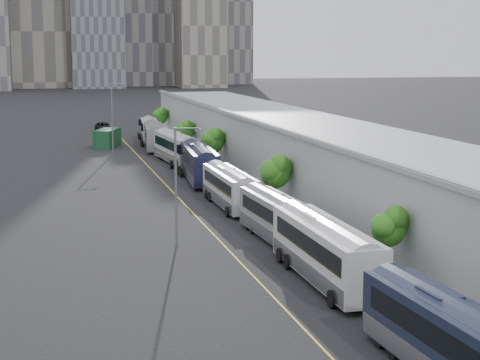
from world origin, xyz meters
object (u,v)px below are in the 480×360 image
object	(u,v)px
bus_8	(150,132)
shipping_container	(107,138)
bus_3	(279,222)
bus_5	(199,166)
suv	(102,127)
bus_2	(325,256)
street_lamp_near	(178,178)
bus_4	(230,191)
bus_1	(455,350)
bus_6	(176,150)
bus_7	(154,138)
street_lamp_far	(113,114)

from	to	relation	value
bus_8	shipping_container	size ratio (longest dim) A/B	1.98
bus_3	bus_5	xyz separation A→B (m)	(-0.33, 29.05, 0.19)
bus_5	suv	size ratio (longest dim) A/B	2.34
bus_2	bus_5	bearing A→B (deg)	89.97
bus_5	street_lamp_near	distance (m)	29.31
bus_3	street_lamp_near	world-z (taller)	street_lamp_near
bus_4	bus_5	xyz separation A→B (m)	(0.09, 14.91, 0.19)
bus_1	bus_8	size ratio (longest dim) A/B	1.03
bus_3	suv	size ratio (longest dim) A/B	2.07
bus_3	suv	xyz separation A→B (m)	(-6.35, 87.65, -0.68)
bus_1	bus_5	xyz separation A→B (m)	(-0.09, 55.80, 0.12)
bus_2	bus_8	xyz separation A→B (m)	(0.03, 80.82, -0.15)
bus_1	bus_8	xyz separation A→B (m)	(0.01, 96.68, -0.05)
shipping_container	suv	size ratio (longest dim) A/B	1.07
bus_6	bus_5	bearing A→B (deg)	-94.69
bus_8	suv	size ratio (longest dim) A/B	2.11
bus_7	suv	size ratio (longest dim) A/B	2.24
bus_6	shipping_container	xyz separation A→B (m)	(-7.09, 19.11, -0.29)
bus_2	bus_7	world-z (taller)	bus_2
bus_2	street_lamp_far	distance (m)	66.56
bus_3	bus_6	distance (m)	44.36
suv	bus_2	bearing A→B (deg)	-82.27
street_lamp_far	bus_1	bearing A→B (deg)	-85.16
bus_5	street_lamp_far	bearing A→B (deg)	108.95
bus_5	suv	xyz separation A→B (m)	(-6.02, 58.60, -0.87)
bus_5	street_lamp_near	xyz separation A→B (m)	(-7.05, -28.25, 3.35)
bus_3	suv	bearing A→B (deg)	91.64
street_lamp_near	bus_5	bearing A→B (deg)	75.99
bus_1	bus_8	world-z (taller)	bus_1
shipping_container	suv	bearing A→B (deg)	108.77
bus_1	bus_8	bearing A→B (deg)	87.40
bus_8	street_lamp_near	xyz separation A→B (m)	(-7.14, -69.13, 3.52)
bus_3	bus_7	world-z (taller)	bus_7
bus_2	bus_4	size ratio (longest dim) A/B	1.11
bus_2	street_lamp_far	xyz separation A→B (m)	(-6.92, 66.09, 3.94)
bus_3	bus_2	bearing A→B (deg)	-93.91
bus_4	bus_7	world-z (taller)	bus_7
bus_6	street_lamp_near	distance (m)	44.25
bus_1	bus_4	world-z (taller)	bus_1
bus_1	shipping_container	bearing A→B (deg)	91.98
bus_2	street_lamp_near	world-z (taller)	street_lamp_near
street_lamp_far	bus_5	bearing A→B (deg)	-75.31
shipping_container	bus_7	bearing A→B (deg)	-11.34
bus_3	street_lamp_near	size ratio (longest dim) A/B	1.41
bus_8	street_lamp_near	world-z (taller)	street_lamp_near
bus_7	bus_8	world-z (taller)	bus_7
bus_5	bus_7	distance (m)	30.29
bus_2	street_lamp_near	size ratio (longest dim) A/B	1.55
bus_3	bus_7	size ratio (longest dim) A/B	0.93
street_lamp_near	suv	bearing A→B (deg)	89.33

